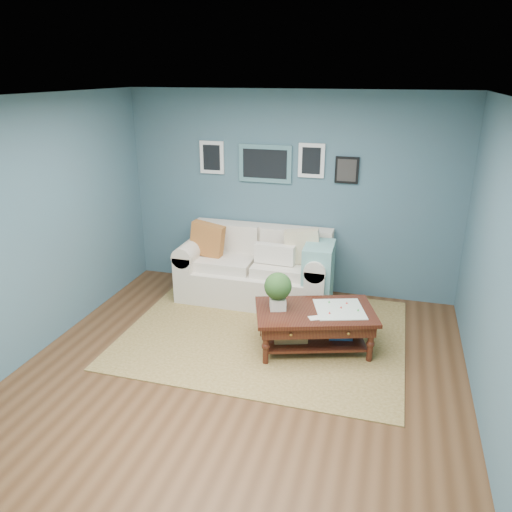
% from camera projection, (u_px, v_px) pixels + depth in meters
% --- Properties ---
extents(room_shell, '(5.00, 5.02, 2.70)m').
position_uv_depth(room_shell, '(232.00, 254.00, 4.49)').
color(room_shell, brown).
rests_on(room_shell, ground).
extents(area_rug, '(3.19, 2.55, 0.01)m').
position_uv_depth(area_rug, '(265.00, 333.00, 5.88)').
color(area_rug, brown).
rests_on(area_rug, ground).
extents(loveseat, '(2.04, 0.93, 1.05)m').
position_uv_depth(loveseat, '(262.00, 269.00, 6.66)').
color(loveseat, silver).
rests_on(loveseat, ground).
extents(coffee_table, '(1.44, 1.10, 0.89)m').
position_uv_depth(coffee_table, '(309.00, 317.00, 5.43)').
color(coffee_table, black).
rests_on(coffee_table, ground).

